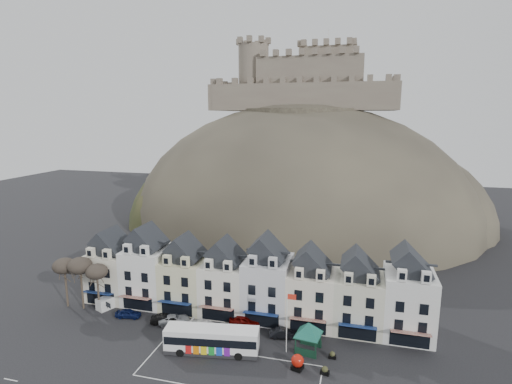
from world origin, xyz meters
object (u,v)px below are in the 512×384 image
red_buoy (298,362)px  car_white (206,325)px  car_charcoal (283,333)px  bus (212,339)px  car_maroon (245,321)px  car_black (165,319)px  car_silver (174,319)px  flagpole (287,318)px  bus_shelter (309,329)px  car_navy (128,313)px  white_van (110,302)px

red_buoy → car_white: bearing=158.0°
red_buoy → car_charcoal: (-3.05, 6.58, -0.34)m
bus → car_maroon: bus is taller
bus → car_black: bus is taller
car_maroon → car_silver: bearing=103.2°
flagpole → car_maroon: (-7.28, 5.08, -4.09)m
car_charcoal → car_white: bearing=81.6°
car_charcoal → flagpole: bearing=-173.3°
flagpole → car_maroon: bearing=145.1°
bus → car_maroon: size_ratio=2.74×
bus_shelter → flagpole: bearing=-152.8°
car_navy → car_charcoal: car_navy is taller
car_silver → car_white: size_ratio=0.99×
car_black → car_maroon: (11.79, 2.50, 0.09)m
bus_shelter → car_black: 21.96m
white_van → car_white: white_van is taller
red_buoy → car_charcoal: 7.26m
white_van → car_silver: bearing=14.1°
car_silver → white_van: bearing=56.2°
car_silver → car_charcoal: 16.55m
red_buoy → car_black: (-20.98, 5.81, -0.30)m
bus_shelter → car_charcoal: 5.20m
bus → flagpole: (9.55, 2.57, 2.95)m
white_van → car_black: white_van is taller
car_navy → bus: bearing=-118.4°
flagpole → car_silver: flagpole is taller
car_silver → car_black: bearing=80.9°
bus_shelter → car_black: size_ratio=1.54×
bus_shelter → white_van: size_ratio=1.45×
bus_shelter → car_black: (-21.75, 1.67, -2.52)m
bus → white_van: size_ratio=2.83×
flagpole → car_black: bearing=172.3°
bus → bus_shelter: (12.22, 3.49, 1.29)m
flagpole → car_black: size_ratio=2.04×
red_buoy → car_navy: red_buoy is taller
car_white → bus: bearing=-149.8°
car_navy → car_black: size_ratio=0.93×
flagpole → car_white: (-12.50, 2.58, -4.20)m
red_buoy → car_white: 15.53m
red_buoy → car_navy: size_ratio=0.50×
flagpole → car_silver: size_ratio=1.85×
red_buoy → car_silver: red_buoy is taller
car_silver → car_maroon: 10.63m
car_white → car_charcoal: car_white is taller
bus → car_white: (-2.95, 5.15, -1.25)m
car_silver → red_buoy: bearing=-131.7°
bus → car_maroon: (2.26, 7.65, -1.14)m
car_white → car_charcoal: 11.37m
car_white → car_charcoal: bearing=-85.8°
bus_shelter → flagpole: size_ratio=0.76×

